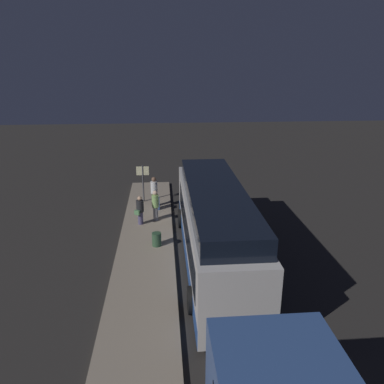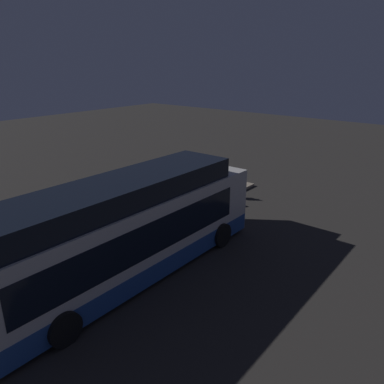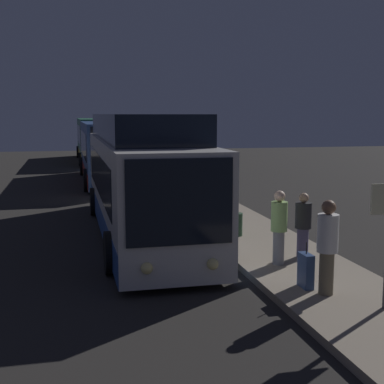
{
  "view_description": "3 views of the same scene",
  "coord_description": "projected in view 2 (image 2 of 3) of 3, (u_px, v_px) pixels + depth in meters",
  "views": [
    {
      "loc": [
        -16.18,
        2.01,
        8.35
      ],
      "look_at": [
        2.62,
        0.5,
        1.87
      ],
      "focal_mm": 35.0,
      "sensor_mm": 36.0,
      "label": 1
    },
    {
      "loc": [
        -9.24,
        -9.15,
        7.25
      ],
      "look_at": [
        2.62,
        0.5,
        1.87
      ],
      "focal_mm": 35.0,
      "sensor_mm": 36.0,
      "label": 2
    },
    {
      "loc": [
        14.23,
        -2.21,
        3.62
      ],
      "look_at": [
        2.62,
        0.5,
        1.87
      ],
      "focal_mm": 50.0,
      "sensor_mm": 36.0,
      "label": 3
    }
  ],
  "objects": [
    {
      "name": "ground",
      "position": [
        160.0,
        257.0,
        14.61
      ],
      "size": [
        80.0,
        80.0,
        0.0
      ],
      "primitive_type": "plane",
      "color": "#2B2826"
    },
    {
      "name": "trash_bin",
      "position": [
        117.0,
        230.0,
        15.81
      ],
      "size": [
        0.44,
        0.44,
        0.65
      ],
      "color": "#2D4C33",
      "rests_on": "platform"
    },
    {
      "name": "bus_lead",
      "position": [
        127.0,
        234.0,
        12.82
      ],
      "size": [
        11.47,
        2.73,
        3.61
      ],
      "color": "silver",
      "rests_on": "ground"
    },
    {
      "name": "passenger_waiting",
      "position": [
        164.0,
        197.0,
        17.89
      ],
      "size": [
        0.46,
        0.46,
        1.73
      ],
      "rotation": [
        0.0,
        0.0,
        -2.89
      ],
      "color": "gray",
      "rests_on": "platform"
    },
    {
      "name": "sign_post",
      "position": [
        192.0,
        169.0,
        20.44
      ],
      "size": [
        0.1,
        0.76,
        2.31
      ],
      "color": "#4C4C51",
      "rests_on": "platform"
    },
    {
      "name": "suitcase",
      "position": [
        189.0,
        199.0,
        19.27
      ],
      "size": [
        0.42,
        0.18,
        0.94
      ],
      "color": "#334C7F",
      "rests_on": "platform"
    },
    {
      "name": "passenger_with_bags",
      "position": [
        146.0,
        198.0,
        18.08
      ],
      "size": [
        0.66,
        0.58,
        1.58
      ],
      "rotation": [
        0.0,
        0.0,
        1.05
      ],
      "color": "#4C476B",
      "rests_on": "platform"
    },
    {
      "name": "passenger_boarding",
      "position": [
        191.0,
        184.0,
        19.51
      ],
      "size": [
        0.53,
        0.53,
        1.85
      ],
      "rotation": [
        0.0,
        0.0,
        2.74
      ],
      "color": "#6B604C",
      "rests_on": "platform"
    },
    {
      "name": "platform",
      "position": [
        111.0,
        234.0,
        16.33
      ],
      "size": [
        20.0,
        2.66,
        0.16
      ],
      "color": "gray",
      "rests_on": "ground"
    }
  ]
}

